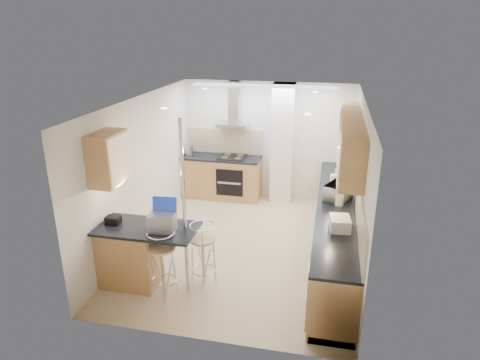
% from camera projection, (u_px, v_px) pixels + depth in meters
% --- Properties ---
extents(ground, '(4.80, 4.80, 0.00)m').
position_uv_depth(ground, '(245.00, 246.00, 7.39)').
color(ground, tan).
rests_on(ground, ground).
extents(room_shell, '(3.64, 4.84, 2.51)m').
position_uv_depth(room_shell, '(268.00, 155.00, 7.14)').
color(room_shell, white).
rests_on(room_shell, ground).
extents(right_counter, '(0.63, 4.40, 0.92)m').
position_uv_depth(right_counter, '(335.00, 230.00, 6.93)').
color(right_counter, '#A37441').
rests_on(right_counter, ground).
extents(back_counter, '(1.70, 0.63, 0.92)m').
position_uv_depth(back_counter, '(222.00, 177.00, 9.34)').
color(back_counter, '#A37441').
rests_on(back_counter, ground).
extents(peninsula, '(1.47, 0.72, 0.94)m').
position_uv_depth(peninsula, '(147.00, 256.00, 6.12)').
color(peninsula, '#A37441').
rests_on(peninsula, ground).
extents(microwave, '(0.50, 0.57, 0.27)m').
position_uv_depth(microwave, '(338.00, 192.00, 6.90)').
color(microwave, silver).
rests_on(microwave, right_counter).
extents(laptop, '(0.38, 0.30, 0.25)m').
position_uv_depth(laptop, '(162.00, 222.00, 5.82)').
color(laptop, '#909397').
rests_on(laptop, peninsula).
extents(bag, '(0.20, 0.15, 0.11)m').
position_uv_depth(bag, '(113.00, 220.00, 6.05)').
color(bag, black).
rests_on(bag, peninsula).
extents(bar_stool_near, '(0.40, 0.40, 0.98)m').
position_uv_depth(bar_stool_near, '(163.00, 264.00, 5.89)').
color(bar_stool_near, '#DDAE77').
rests_on(bar_stool_near, ground).
extents(bar_stool_end, '(0.48, 0.48, 0.95)m').
position_uv_depth(bar_stool_end, '(203.00, 254.00, 6.17)').
color(bar_stool_end, '#DDAE77').
rests_on(bar_stool_end, ground).
extents(jar_a, '(0.15, 0.15, 0.18)m').
position_uv_depth(jar_a, '(334.00, 180.00, 7.57)').
color(jar_a, silver).
rests_on(jar_a, right_counter).
extents(jar_b, '(0.14, 0.14, 0.16)m').
position_uv_depth(jar_b, '(338.00, 173.00, 7.93)').
color(jar_b, silver).
rests_on(jar_b, right_counter).
extents(jar_c, '(0.17, 0.17, 0.21)m').
position_uv_depth(jar_c, '(340.00, 199.00, 6.70)').
color(jar_c, beige).
rests_on(jar_c, right_counter).
extents(jar_d, '(0.13, 0.13, 0.13)m').
position_uv_depth(jar_d, '(340.00, 226.00, 5.89)').
color(jar_d, silver).
rests_on(jar_d, right_counter).
extents(bread_bin, '(0.30, 0.37, 0.18)m').
position_uv_depth(bread_bin, '(340.00, 223.00, 5.91)').
color(bread_bin, silver).
rests_on(bread_bin, right_counter).
extents(kettle, '(0.16, 0.16, 0.22)m').
position_uv_depth(kettle, '(189.00, 150.00, 9.25)').
color(kettle, '#B1B3B5').
rests_on(kettle, back_counter).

